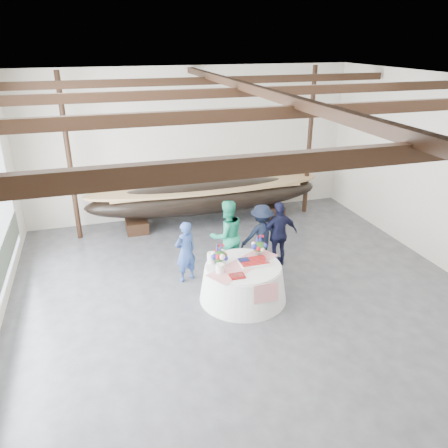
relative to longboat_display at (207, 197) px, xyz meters
name	(u,v)px	position (x,y,z in m)	size (l,w,h in m)	color
floor	(261,318)	(-0.22, -5.10, -0.85)	(10.00, 12.00, 0.01)	#3D3D42
wall_back	(191,144)	(-0.22, 0.90, 1.40)	(10.00, 0.02, 4.50)	silver
ceiling	(271,87)	(-0.22, -5.10, 3.65)	(10.00, 12.00, 0.01)	white
pavilion_structure	(251,110)	(-0.22, -4.24, 3.16)	(9.80, 11.76, 4.50)	black
longboat_display	(207,197)	(0.00, 0.00, 0.00)	(7.07, 1.41, 1.33)	black
banquet_table	(243,282)	(-0.33, -4.27, -0.44)	(1.88, 1.88, 0.81)	silver
tabletop_items	(239,256)	(-0.36, -4.10, 0.11)	(1.78, 1.35, 0.40)	red
guest_woman_blue	(185,251)	(-1.33, -3.15, -0.11)	(0.53, 0.35, 1.46)	navy
guest_woman_teal	(227,236)	(-0.27, -2.92, 0.04)	(0.86, 0.67, 1.77)	#1FA178
guest_man_left	(261,235)	(0.60, -2.94, -0.06)	(1.02, 0.58, 1.57)	black
guest_man_right	(279,234)	(1.01, -3.07, -0.02)	(0.97, 0.40, 1.65)	black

